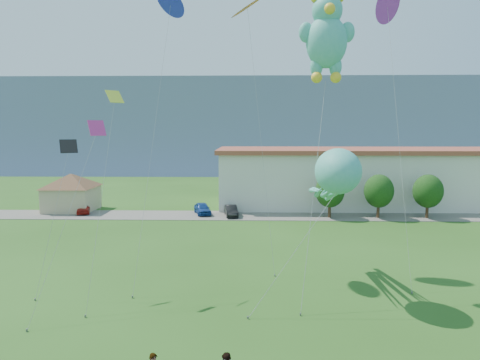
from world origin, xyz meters
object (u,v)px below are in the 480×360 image
(parked_car_blue, at_px, (202,208))
(warehouse, at_px, (428,177))
(octopus_kite, at_px, (334,180))
(parked_car_black, at_px, (231,211))
(teddy_bear_kite, at_px, (327,35))
(parked_car_red, at_px, (84,208))
(pavilion, at_px, (71,188))

(parked_car_blue, bearing_deg, warehouse, -2.58)
(octopus_kite, bearing_deg, parked_car_black, 107.74)
(warehouse, height_order, octopus_kite, octopus_kite)
(teddy_bear_kite, bearing_deg, warehouse, 57.38)
(warehouse, relative_size, teddy_bear_kite, 3.03)
(parked_car_blue, height_order, teddy_bear_kite, teddy_bear_kite)
(parked_car_red, distance_m, teddy_bear_kite, 39.83)
(parked_car_red, xyz_separation_m, parked_car_black, (19.31, -1.37, 0.02))
(warehouse, relative_size, parked_car_black, 14.79)
(pavilion, bearing_deg, parked_car_red, -40.15)
(parked_car_black, relative_size, octopus_kite, 0.41)
(pavilion, distance_m, octopus_kite, 41.29)
(parked_car_red, distance_m, parked_car_black, 19.36)
(warehouse, bearing_deg, parked_car_black, -161.59)
(warehouse, bearing_deg, pavilion, -173.16)
(pavilion, height_order, parked_car_blue, pavilion)
(parked_car_black, relative_size, teddy_bear_kite, 0.20)
(warehouse, distance_m, teddy_bear_kite, 40.51)
(pavilion, height_order, teddy_bear_kite, teddy_bear_kite)
(warehouse, height_order, teddy_bear_kite, teddy_bear_kite)
(octopus_kite, bearing_deg, parked_car_red, 136.07)
(parked_car_blue, xyz_separation_m, teddy_bear_kite, (11.38, -24.02, 16.51))
(parked_car_black, xyz_separation_m, octopus_kite, (7.97, -24.91, 6.84))
(pavilion, distance_m, warehouse, 50.37)
(octopus_kite, xyz_separation_m, teddy_bear_kite, (-0.35, 2.06, 9.72))
(parked_car_red, bearing_deg, parked_car_blue, -15.44)
(pavilion, height_order, warehouse, warehouse)
(teddy_bear_kite, bearing_deg, parked_car_blue, 115.36)
(warehouse, xyz_separation_m, parked_car_red, (-47.58, -8.04, -3.41))
(warehouse, xyz_separation_m, octopus_kite, (-20.30, -34.32, 3.45))
(parked_car_red, bearing_deg, octopus_kite, -58.62)
(pavilion, distance_m, parked_car_blue, 18.24)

